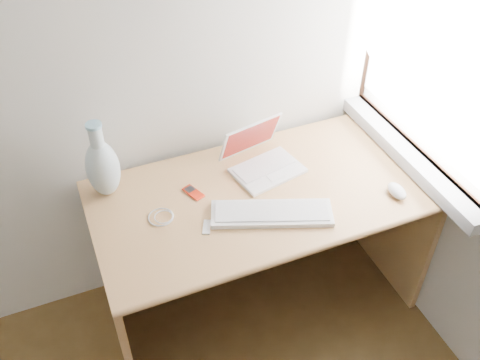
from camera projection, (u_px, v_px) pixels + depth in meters
name	position (u px, v px, depth m)	size (l,w,h in m)	color
window	(439.00, 52.00, 2.02)	(0.11, 0.99, 1.10)	white
desk	(254.00, 215.00, 2.42)	(1.42, 0.71, 0.75)	tan
laptop	(264.00, 158.00, 2.31)	(0.32, 0.29, 0.20)	white
external_keyboard	(272.00, 213.00, 2.10)	(0.50, 0.31, 0.02)	white
mouse	(397.00, 191.00, 2.19)	(0.06, 0.11, 0.04)	white
ipod	(193.00, 192.00, 2.21)	(0.08, 0.11, 0.01)	red
cable_coil	(161.00, 217.00, 2.10)	(0.10, 0.10, 0.01)	white
remote	(207.00, 227.00, 2.06)	(0.03, 0.08, 0.01)	white
vase	(103.00, 166.00, 2.12)	(0.13, 0.13, 0.35)	silver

